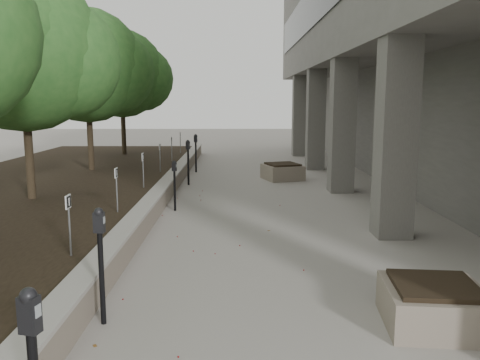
{
  "coord_description": "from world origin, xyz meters",
  "views": [
    {
      "loc": [
        0.2,
        -3.78,
        2.76
      ],
      "look_at": [
        0.29,
        7.42,
        0.94
      ],
      "focal_mm": 36.6,
      "sensor_mm": 36.0,
      "label": 1
    }
  ],
  "objects": [
    {
      "name": "retaining_wall",
      "position": [
        -1.82,
        9.0,
        0.25
      ],
      "size": [
        0.39,
        26.0,
        0.5
      ],
      "primitive_type": null,
      "color": "gray",
      "rests_on": "ground"
    },
    {
      "name": "planting_bed",
      "position": [
        -5.5,
        9.0,
        0.2
      ],
      "size": [
        7.0,
        26.0,
        0.4
      ],
      "primitive_type": "cube",
      "color": "black",
      "rests_on": "ground"
    },
    {
      "name": "crabapple_tree_3",
      "position": [
        -4.8,
        8.0,
        3.12
      ],
      "size": [
        4.6,
        4.0,
        5.44
      ],
      "primitive_type": null,
      "color": "#285C23",
      "rests_on": "planting_bed"
    },
    {
      "name": "crabapple_tree_4",
      "position": [
        -4.8,
        13.0,
        3.12
      ],
      "size": [
        4.6,
        4.0,
        5.44
      ],
      "primitive_type": null,
      "color": "#285C23",
      "rests_on": "planting_bed"
    },
    {
      "name": "crabapple_tree_5",
      "position": [
        -4.8,
        18.0,
        3.12
      ],
      "size": [
        4.6,
        4.0,
        5.44
      ],
      "primitive_type": null,
      "color": "#285C23",
      "rests_on": "planting_bed"
    },
    {
      "name": "parking_sign_3",
      "position": [
        -2.35,
        3.5,
        0.88
      ],
      "size": [
        0.04,
        0.22,
        0.96
      ],
      "primitive_type": null,
      "color": "black",
      "rests_on": "planting_bed"
    },
    {
      "name": "parking_sign_4",
      "position": [
        -2.35,
        6.5,
        0.88
      ],
      "size": [
        0.04,
        0.22,
        0.96
      ],
      "primitive_type": null,
      "color": "black",
      "rests_on": "planting_bed"
    },
    {
      "name": "parking_sign_5",
      "position": [
        -2.35,
        9.5,
        0.88
      ],
      "size": [
        0.04,
        0.22,
        0.96
      ],
      "primitive_type": null,
      "color": "black",
      "rests_on": "planting_bed"
    },
    {
      "name": "parking_sign_6",
      "position": [
        -2.35,
        12.5,
        0.88
      ],
      "size": [
        0.04,
        0.22,
        0.96
      ],
      "primitive_type": null,
      "color": "black",
      "rests_on": "planting_bed"
    },
    {
      "name": "parking_sign_7",
      "position": [
        -2.35,
        15.5,
        0.88
      ],
      "size": [
        0.04,
        0.22,
        0.96
      ],
      "primitive_type": null,
      "color": "black",
      "rests_on": "planting_bed"
    },
    {
      "name": "parking_sign_8",
      "position": [
        -2.35,
        18.5,
        0.88
      ],
      "size": [
        0.04,
        0.22,
        0.96
      ],
      "primitive_type": null,
      "color": "black",
      "rests_on": "planting_bed"
    },
    {
      "name": "parking_meter_2",
      "position": [
        -1.46,
        2.0,
        0.75
      ],
      "size": [
        0.15,
        0.11,
        1.49
      ],
      "primitive_type": null,
      "rotation": [
        0.0,
        0.0,
        -0.06
      ],
      "color": "black",
      "rests_on": "ground"
    },
    {
      "name": "parking_meter_3",
      "position": [
        -1.35,
        8.38,
        0.64
      ],
      "size": [
        0.15,
        0.13,
        1.29
      ],
      "primitive_type": null,
      "rotation": [
        0.0,
        0.0,
        -0.32
      ],
      "color": "black",
      "rests_on": "ground"
    },
    {
      "name": "parking_meter_4",
      "position": [
        -1.38,
        12.23,
        0.75
      ],
      "size": [
        0.17,
        0.14,
        1.5
      ],
      "primitive_type": null,
      "rotation": [
        0.0,
        0.0,
        -0.24
      ],
      "color": "black",
      "rests_on": "ground"
    },
    {
      "name": "parking_meter_5",
      "position": [
        -1.37,
        15.16,
        0.74
      ],
      "size": [
        0.16,
        0.13,
        1.49
      ],
      "primitive_type": null,
      "rotation": [
        0.0,
        0.0,
        -0.17
      ],
      "color": "black",
      "rests_on": "ground"
    },
    {
      "name": "planter_front",
      "position": [
        2.64,
        1.91,
        0.28
      ],
      "size": [
        1.3,
        1.3,
        0.55
      ],
      "primitive_type": null,
      "rotation": [
        0.0,
        0.0,
        -0.1
      ],
      "color": "gray",
      "rests_on": "ground"
    },
    {
      "name": "planter_back",
      "position": [
        1.84,
        13.37,
        0.29
      ],
      "size": [
        1.55,
        1.55,
        0.57
      ],
      "primitive_type": null,
      "rotation": [
        0.0,
        0.0,
        0.31
      ],
      "color": "gray",
      "rests_on": "ground"
    },
    {
      "name": "berry_scatter",
      "position": [
        -0.1,
        5.0,
        0.01
      ],
      "size": [
        3.3,
        14.1,
        0.02
      ],
      "primitive_type": null,
      "color": "maroon",
      "rests_on": "ground"
    }
  ]
}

